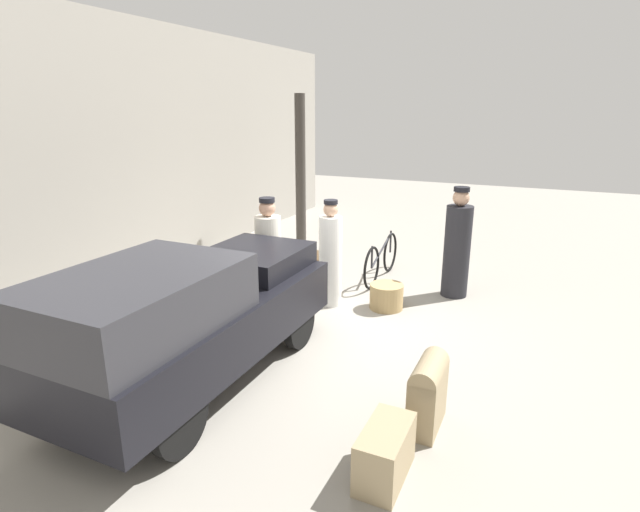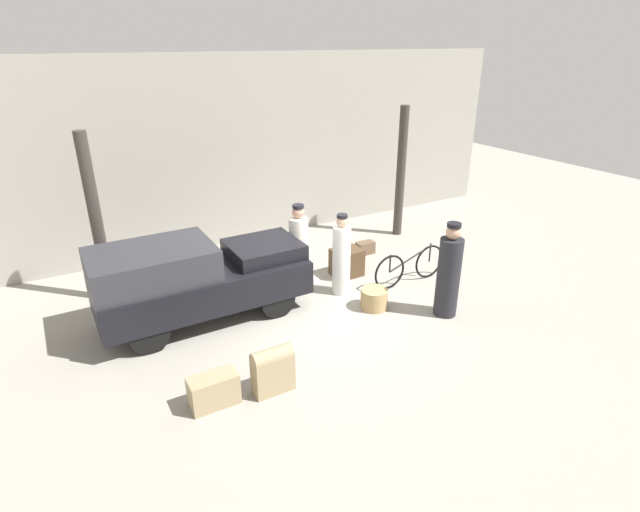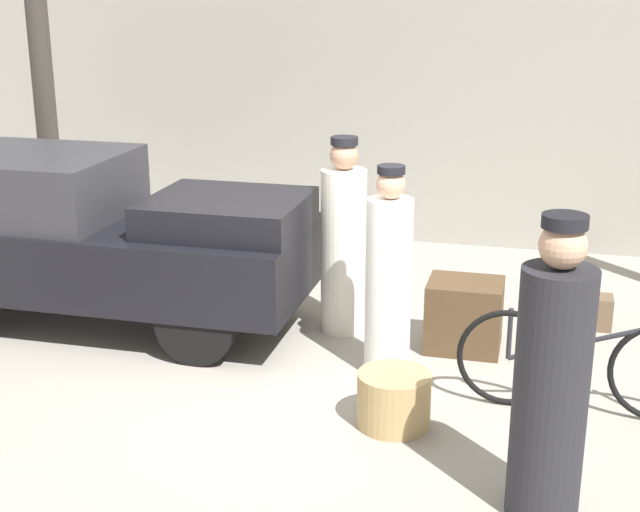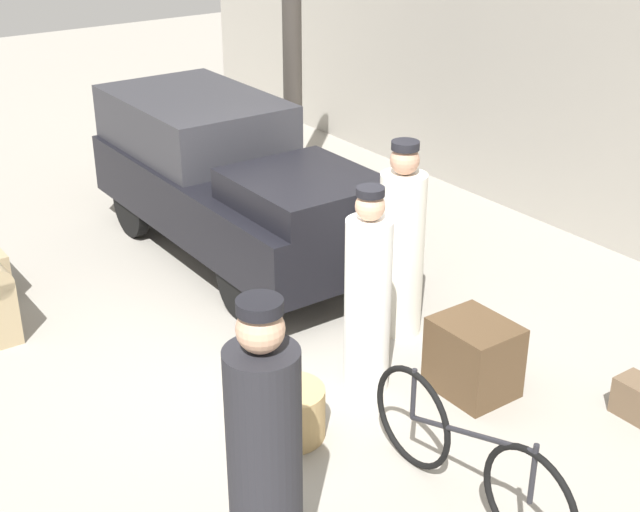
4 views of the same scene
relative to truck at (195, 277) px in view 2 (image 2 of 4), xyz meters
The scene contains 14 objects.
ground_plane 2.38m from the truck, 18.47° to the right, with size 30.00×30.00×0.00m, color gray.
station_building_facade 4.21m from the truck, 58.03° to the left, with size 16.00×0.15×4.50m.
canopy_pillar_left 2.25m from the truck, 127.95° to the left, with size 0.23×0.23×3.30m.
canopy_pillar_right 6.20m from the truck, 15.65° to the left, with size 0.23×0.23×3.30m.
truck is the anchor object (origin of this frame).
bicycle 4.42m from the truck, 10.33° to the right, with size 1.81×0.04×0.79m.
wicker_basket 3.37m from the truck, 23.11° to the right, with size 0.52×0.52×0.39m.
porter_carrying_trunk 2.87m from the truck, ahead, with size 0.36×0.36×1.68m.
conductor_in_dark_uniform 2.32m from the truck, ahead, with size 0.40×0.40×1.74m.
porter_lifting_near_truck 4.60m from the truck, 27.77° to the right, with size 0.43×0.43×1.81m.
trunk_barrel_dark 2.64m from the truck, 82.97° to the right, with size 0.60×0.27×0.73m.
suitcase_tan_flat 2.56m from the truck, 102.35° to the right, with size 0.69×0.35×0.47m.
suitcase_small_leather 4.57m from the truck, 12.38° to the left, with size 0.43×0.25×0.30m.
suitcase_black_upright 3.43m from the truck, ahead, with size 0.62×0.52×0.60m.
Camera 2 is at (-4.17, -7.37, 4.77)m, focal length 28.00 mm.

